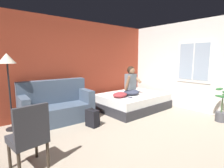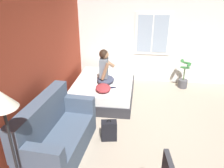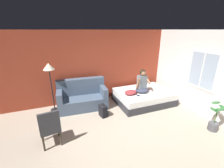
% 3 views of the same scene
% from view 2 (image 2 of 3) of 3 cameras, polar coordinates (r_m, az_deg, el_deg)
% --- Properties ---
extents(ground_plane, '(40.00, 40.00, 0.00)m').
position_cam_2_polar(ground_plane, '(4.48, 15.81, -14.83)').
color(ground_plane, tan).
extents(wall_back_accent, '(11.17, 0.16, 2.70)m').
position_cam_2_polar(wall_back_accent, '(4.22, -20.72, 3.13)').
color(wall_back_accent, '#993823').
rests_on(wall_back_accent, ground).
extents(wall_side_with_window, '(0.19, 6.63, 2.70)m').
position_cam_2_polar(wall_side_with_window, '(6.82, 13.80, 11.54)').
color(wall_side_with_window, silver).
rests_on(wall_side_with_window, ground).
extents(bed, '(2.07, 1.54, 0.48)m').
position_cam_2_polar(bed, '(5.88, -2.09, -1.27)').
color(bed, '#2D2D33').
rests_on(bed, ground).
extents(couch, '(1.75, 0.94, 1.04)m').
position_cam_2_polar(couch, '(4.02, -14.40, -12.64)').
color(couch, '#47566B').
rests_on(couch, ground).
extents(person_seated, '(0.54, 0.47, 0.88)m').
position_cam_2_polar(person_seated, '(5.53, -1.91, 3.79)').
color(person_seated, '#383D51').
rests_on(person_seated, bed).
extents(backpack, '(0.27, 0.33, 0.46)m').
position_cam_2_polar(backpack, '(4.34, -0.79, -12.03)').
color(backpack, black).
rests_on(backpack, ground).
extents(throw_pillow, '(0.55, 0.45, 0.14)m').
position_cam_2_polar(throw_pillow, '(5.19, -2.32, -1.05)').
color(throw_pillow, '#993338').
rests_on(throw_pillow, bed).
extents(cell_phone, '(0.11, 0.16, 0.01)m').
position_cam_2_polar(cell_phone, '(5.36, 0.25, -0.93)').
color(cell_phone, black).
rests_on(cell_phone, bed).
extents(floor_lamp, '(0.36, 0.36, 1.70)m').
position_cam_2_polar(floor_lamp, '(2.83, -26.42, -6.50)').
color(floor_lamp, black).
rests_on(floor_lamp, ground).
extents(potted_plant, '(0.39, 0.37, 0.85)m').
position_cam_2_polar(potted_plant, '(6.74, 18.19, 1.49)').
color(potted_plant, '#4C4C51').
rests_on(potted_plant, ground).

